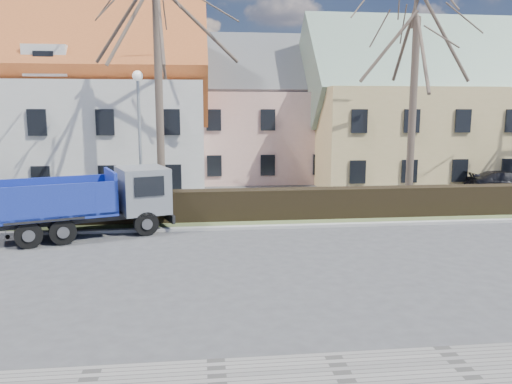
{
  "coord_description": "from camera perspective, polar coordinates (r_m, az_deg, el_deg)",
  "views": [
    {
      "loc": [
        -0.24,
        -14.77,
        4.7
      ],
      "look_at": [
        1.89,
        3.94,
        1.6
      ],
      "focal_mm": 35.0,
      "sensor_mm": 36.0,
      "label": 1
    }
  ],
  "objects": [
    {
      "name": "ground",
      "position": [
        15.5,
        -5.38,
        -8.34
      ],
      "size": [
        120.0,
        120.0,
        0.0
      ],
      "primitive_type": "plane",
      "color": "#3F3F41"
    },
    {
      "name": "curb_far",
      "position": [
        19.92,
        -5.65,
        -4.17
      ],
      "size": [
        80.0,
        0.3,
        0.12
      ],
      "primitive_type": "cube",
      "color": "#A8A6A2",
      "rests_on": "ground"
    },
    {
      "name": "grass_strip",
      "position": [
        21.48,
        -5.72,
        -3.2
      ],
      "size": [
        80.0,
        3.0,
        0.1
      ],
      "primitive_type": "cube",
      "color": "#4E5E35",
      "rests_on": "ground"
    },
    {
      "name": "hedge",
      "position": [
        21.16,
        -5.74,
        -1.73
      ],
      "size": [
        60.0,
        0.9,
        1.3
      ],
      "primitive_type": "cube",
      "color": "black",
      "rests_on": "ground"
    },
    {
      "name": "building_pink",
      "position": [
        35.03,
        0.46,
        8.2
      ],
      "size": [
        10.8,
        8.8,
        8.0
      ],
      "primitive_type": null,
      "color": "#D7A498",
      "rests_on": "ground"
    },
    {
      "name": "building_yellow",
      "position": [
        35.68,
        20.79,
        8.02
      ],
      "size": [
        18.8,
        10.8,
        8.5
      ],
      "primitive_type": null,
      "color": "tan",
      "rests_on": "ground"
    },
    {
      "name": "tree_1",
      "position": [
        23.39,
        -11.1,
        13.16
      ],
      "size": [
        9.2,
        9.2,
        12.65
      ],
      "primitive_type": null,
      "color": "brown",
      "rests_on": "ground"
    },
    {
      "name": "tree_2",
      "position": [
        25.43,
        17.56,
        10.72
      ],
      "size": [
        8.0,
        8.0,
        11.0
      ],
      "primitive_type": null,
      "color": "brown",
      "rests_on": "ground"
    },
    {
      "name": "dump_truck",
      "position": [
        19.75,
        -19.45,
        -1.12
      ],
      "size": [
        6.89,
        4.4,
        2.58
      ],
      "primitive_type": null,
      "rotation": [
        0.0,
        0.0,
        0.34
      ],
      "color": "navy",
      "rests_on": "ground"
    },
    {
      "name": "streetlight",
      "position": [
        21.96,
        -13.1,
        5.2
      ],
      "size": [
        0.5,
        0.5,
        6.41
      ],
      "primitive_type": null,
      "color": "#989EA1",
      "rests_on": "ground"
    },
    {
      "name": "cart_frame",
      "position": [
        20.54,
        -26.71,
        -3.98
      ],
      "size": [
        0.79,
        0.62,
        0.64
      ],
      "primitive_type": null,
      "rotation": [
        0.0,
        0.0,
        0.36
      ],
      "color": "silver",
      "rests_on": "ground"
    },
    {
      "name": "parked_car_b",
      "position": [
        31.23,
        26.88,
        0.92
      ],
      "size": [
        4.78,
        2.33,
        1.34
      ],
      "primitive_type": "imported",
      "rotation": [
        0.0,
        0.0,
        1.47
      ],
      "color": "black",
      "rests_on": "ground"
    }
  ]
}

